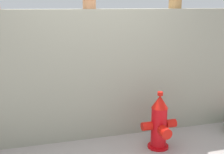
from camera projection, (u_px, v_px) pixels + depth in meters
stone_wall at (94, 74)px, 4.32m from camera, size 6.08×0.37×1.90m
fire_hydrant at (159, 124)px, 4.00m from camera, size 0.50×0.41×0.82m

